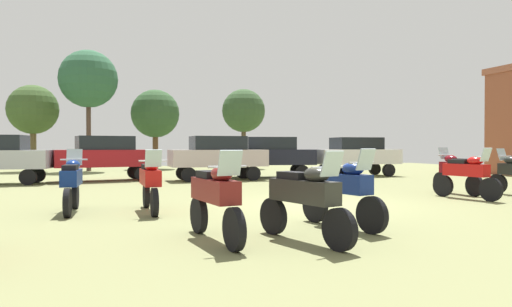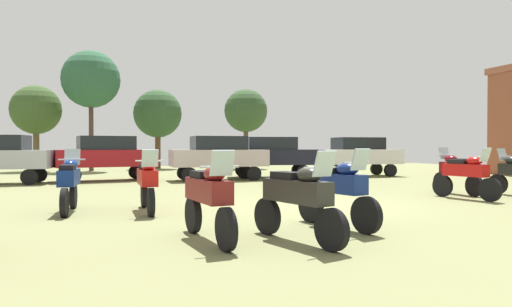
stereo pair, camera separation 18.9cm
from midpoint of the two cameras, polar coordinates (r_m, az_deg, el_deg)
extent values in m
cube|color=olive|center=(12.43, 7.70, -6.28)|extent=(44.00, 52.00, 0.02)
cylinder|color=black|center=(6.85, -2.91, -9.29)|extent=(0.21, 0.66, 0.65)
cylinder|color=black|center=(8.34, -7.10, -7.48)|extent=(0.21, 0.66, 0.65)
cube|color=maroon|center=(7.52, -5.22, -4.51)|extent=(0.54, 1.40, 0.36)
ellipsoid|color=maroon|center=(7.22, -4.40, -2.51)|extent=(0.38, 0.52, 0.24)
cube|color=black|center=(7.73, -5.82, -2.59)|extent=(0.37, 0.60, 0.12)
cube|color=silver|center=(6.89, -3.40, -1.17)|extent=(0.38, 0.20, 0.39)
cylinder|color=#B7B7BC|center=(6.99, -3.71, -1.63)|extent=(0.62, 0.12, 0.04)
cylinder|color=black|center=(14.43, 27.21, -4.00)|extent=(0.26, 0.68, 0.67)
cylinder|color=black|center=(15.34, 22.31, -3.69)|extent=(0.26, 0.68, 0.67)
cube|color=#B81211|center=(14.84, 24.70, -1.87)|extent=(0.64, 1.37, 0.36)
ellipsoid|color=#B81211|center=(14.66, 25.65, -0.82)|extent=(0.42, 0.54, 0.24)
cube|color=black|center=(14.97, 23.98, -0.93)|extent=(0.41, 0.61, 0.12)
cube|color=silver|center=(14.47, 26.74, -0.13)|extent=(0.38, 0.23, 0.39)
cylinder|color=#B7B7BC|center=(14.52, 26.41, -0.36)|extent=(0.61, 0.17, 0.04)
cylinder|color=black|center=(8.39, 14.05, -7.39)|extent=(0.29, 0.67, 0.66)
cylinder|color=black|center=(9.48, 7.32, -6.42)|extent=(0.29, 0.67, 0.66)
cube|color=navy|center=(8.87, 10.49, -3.61)|extent=(0.69, 1.34, 0.36)
ellipsoid|color=navy|center=(8.64, 11.81, -1.87)|extent=(0.44, 0.55, 0.24)
cube|color=black|center=(9.02, 9.51, -2.00)|extent=(0.44, 0.62, 0.12)
cube|color=silver|center=(8.41, 13.35, -0.72)|extent=(0.39, 0.24, 0.39)
cylinder|color=#B7B7BC|center=(8.48, 12.88, -1.11)|extent=(0.61, 0.20, 0.04)
cylinder|color=black|center=(12.29, -21.16, -4.86)|extent=(0.15, 0.64, 0.64)
cylinder|color=black|center=(10.84, -22.06, -5.63)|extent=(0.15, 0.64, 0.64)
cube|color=navy|center=(11.52, -21.59, -2.75)|extent=(0.42, 1.27, 0.36)
ellipsoid|color=navy|center=(11.79, -21.43, -1.31)|extent=(0.34, 0.49, 0.24)
cube|color=black|center=(11.29, -21.73, -1.60)|extent=(0.33, 0.57, 0.12)
cube|color=silver|center=(12.09, -21.26, -0.40)|extent=(0.37, 0.17, 0.39)
cylinder|color=#B7B7BC|center=(12.00, -21.31, -0.70)|extent=(0.62, 0.07, 0.04)
cylinder|color=black|center=(17.01, 27.92, -3.33)|extent=(0.21, 0.65, 0.64)
ellipsoid|color=#232824|center=(16.70, 29.26, -0.74)|extent=(0.39, 0.52, 0.24)
cube|color=silver|center=(16.88, 28.35, -0.10)|extent=(0.38, 0.20, 0.39)
cylinder|color=#B7B7BC|center=(16.83, 28.62, -0.31)|extent=(0.62, 0.13, 0.04)
cylinder|color=black|center=(6.93, 10.06, -9.23)|extent=(0.30, 0.64, 0.64)
cylinder|color=black|center=(8.14, 2.07, -7.71)|extent=(0.30, 0.64, 0.64)
cube|color=#2D2D29|center=(7.45, 5.74, -4.64)|extent=(0.74, 1.41, 0.36)
ellipsoid|color=#2D2D29|center=(7.20, 7.32, -2.60)|extent=(0.45, 0.55, 0.24)
cube|color=black|center=(7.62, 4.59, -2.71)|extent=(0.45, 0.62, 0.12)
cube|color=silver|center=(6.94, 9.19, -1.25)|extent=(0.39, 0.25, 0.39)
cylinder|color=#B7B7BC|center=(7.02, 8.61, -1.72)|extent=(0.60, 0.22, 0.04)
cylinder|color=black|center=(10.39, -12.30, -5.88)|extent=(0.14, 0.64, 0.63)
cylinder|color=black|center=(11.99, -13.19, -4.98)|extent=(0.14, 0.64, 0.63)
cube|color=red|center=(11.15, -12.78, -2.86)|extent=(0.40, 1.39, 0.36)
ellipsoid|color=red|center=(10.82, -12.61, -1.48)|extent=(0.33, 0.49, 0.24)
cube|color=black|center=(11.37, -12.92, -1.57)|extent=(0.32, 0.57, 0.12)
cube|color=silver|center=(10.47, -12.41, -0.58)|extent=(0.36, 0.16, 0.39)
cylinder|color=#B7B7BC|center=(10.58, -12.47, -0.89)|extent=(0.62, 0.05, 0.04)
cylinder|color=black|center=(16.85, 22.12, -3.28)|extent=(0.13, 0.67, 0.67)
cylinder|color=black|center=(15.69, 25.60, -3.60)|extent=(0.13, 0.67, 0.67)
cube|color=maroon|center=(16.23, 23.81, -1.63)|extent=(0.38, 1.30, 0.36)
ellipsoid|color=maroon|center=(16.45, 23.16, -0.62)|extent=(0.33, 0.48, 0.24)
cube|color=black|center=(16.05, 24.34, -0.80)|extent=(0.31, 0.56, 0.12)
cube|color=silver|center=(16.69, 22.45, 0.03)|extent=(0.36, 0.16, 0.39)
cylinder|color=#B7B7BC|center=(16.62, 22.66, -0.19)|extent=(0.62, 0.04, 0.04)
cylinder|color=black|center=(20.50, -25.88, -2.62)|extent=(0.66, 0.28, 0.64)
cylinder|color=black|center=(21.89, -24.94, -2.40)|extent=(0.66, 0.28, 0.64)
cylinder|color=black|center=(22.21, -1.32, -2.27)|extent=(0.67, 0.34, 0.64)
cylinder|color=black|center=(23.64, -1.58, -2.08)|extent=(0.67, 0.34, 0.64)
cylinder|color=black|center=(22.61, 6.09, -2.22)|extent=(0.67, 0.34, 0.64)
cylinder|color=black|center=(24.02, 5.40, -2.04)|extent=(0.67, 0.34, 0.64)
cube|color=black|center=(23.05, 2.17, -0.43)|extent=(4.57, 2.63, 0.75)
cube|color=black|center=(23.05, 2.17, 1.26)|extent=(2.64, 2.03, 0.61)
cylinder|color=black|center=(23.30, 10.21, -2.14)|extent=(0.65, 0.25, 0.64)
cylinder|color=black|center=(24.61, 8.83, -1.97)|extent=(0.65, 0.25, 0.64)
cylinder|color=black|center=(24.64, 16.43, -2.00)|extent=(0.65, 0.25, 0.64)
cylinder|color=black|center=(25.89, 14.81, -1.85)|extent=(0.65, 0.25, 0.64)
cube|color=silver|center=(24.55, 12.64, -0.37)|extent=(4.39, 2.03, 0.75)
cube|color=black|center=(24.54, 12.64, 1.22)|extent=(2.45, 1.71, 0.61)
cylinder|color=black|center=(20.12, -7.94, -2.60)|extent=(0.64, 0.23, 0.64)
cylinder|color=black|center=(21.54, -8.61, -2.38)|extent=(0.64, 0.23, 0.64)
cylinder|color=black|center=(20.83, 0.01, -2.48)|extent=(0.64, 0.23, 0.64)
cylinder|color=black|center=(22.20, -1.14, -2.27)|extent=(0.64, 0.23, 0.64)
cube|color=#BCA8AE|center=(21.10, -4.37, -0.55)|extent=(4.33, 1.86, 0.75)
cube|color=black|center=(21.09, -4.38, 1.30)|extent=(2.39, 1.62, 0.61)
cylinder|color=black|center=(20.92, -21.34, -2.52)|extent=(0.67, 0.33, 0.64)
cylinder|color=black|center=(22.35, -21.71, -2.31)|extent=(0.67, 0.33, 0.64)
cylinder|color=black|center=(21.41, -13.52, -2.41)|extent=(0.67, 0.33, 0.64)
cylinder|color=black|center=(22.81, -14.37, -2.21)|extent=(0.67, 0.33, 0.64)
cube|color=maroon|center=(21.80, -17.71, -0.54)|extent=(4.55, 2.51, 0.75)
cube|color=black|center=(21.79, -17.72, 1.24)|extent=(2.60, 1.97, 0.61)
cylinder|color=brown|center=(32.62, -1.09, 1.14)|extent=(0.33, 0.33, 3.38)
sphere|color=#324F2B|center=(32.72, -1.09, 5.29)|extent=(3.03, 3.03, 3.03)
cylinder|color=#4E382E|center=(30.89, -19.46, 2.57)|extent=(0.28, 0.28, 4.96)
sphere|color=#2D5C3D|center=(31.17, -19.49, 8.62)|extent=(3.59, 3.59, 3.59)
cylinder|color=brown|center=(31.89, -25.28, 0.85)|extent=(0.37, 0.37, 3.15)
sphere|color=#3A5428|center=(31.98, -25.31, 4.90)|extent=(3.04, 3.04, 3.04)
cylinder|color=brown|center=(32.85, -11.83, 0.85)|extent=(0.38, 0.38, 3.07)
sphere|color=#2F502C|center=(32.93, -11.84, 4.83)|extent=(3.32, 3.32, 3.32)
camera|label=1|loc=(0.09, -89.69, 0.00)|focal=32.49mm
camera|label=2|loc=(0.09, 90.31, 0.00)|focal=32.49mm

